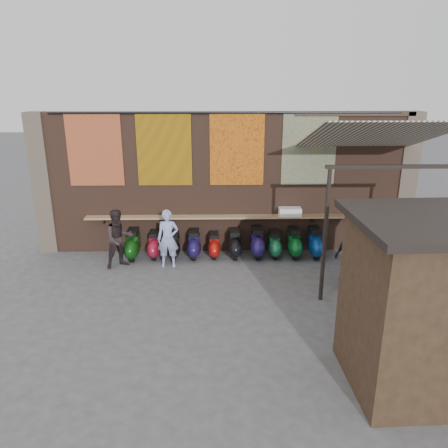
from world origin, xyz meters
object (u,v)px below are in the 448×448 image
scooter_stool_0 (133,244)px  diner_left (168,239)px  diner_right (119,239)px  shopper_grey (425,247)px  scooter_stool_5 (235,244)px  scooter_stool_4 (214,245)px  scooter_stool_8 (294,243)px  scooter_stool_6 (257,243)px  shopper_navy (351,254)px  scooter_stool_2 (174,245)px  scooter_stool_3 (194,244)px  market_stall (437,308)px  shelf_box (290,212)px  scooter_stool_9 (315,243)px  scooter_stool_1 (155,245)px  scooter_stool_7 (274,244)px  shopper_tan (358,255)px

scooter_stool_0 → diner_left: bearing=-28.5°
diner_right → shopper_grey: bearing=-37.6°
scooter_stool_5 → shopper_grey: (4.66, -1.56, 0.47)m
scooter_stool_4 → scooter_stool_8: size_ratio=0.86×
scooter_stool_6 → shopper_navy: 2.81m
scooter_stool_6 → scooter_stool_0: bearing=-178.9°
scooter_stool_2 → scooter_stool_3: scooter_stool_3 is taller
market_stall → scooter_stool_5: bearing=116.0°
shelf_box → shopper_grey: (3.08, -1.84, -0.39)m
scooter_stool_3 → scooter_stool_9: size_ratio=0.93×
market_stall → scooter_stool_3: bearing=124.5°
scooter_stool_8 → market_stall: market_stall is taller
scooter_stool_2 → shelf_box: bearing=5.1°
scooter_stool_6 → market_stall: bearing=-67.6°
scooter_stool_5 → scooter_stool_8: scooter_stool_8 is taller
scooter_stool_0 → scooter_stool_4: (2.30, 0.07, -0.07)m
shelf_box → scooter_stool_0: (-4.45, -0.32, -0.83)m
shelf_box → diner_right: 4.80m
shelf_box → scooter_stool_5: shelf_box is taller
scooter_stool_3 → shopper_grey: (5.81, -1.57, 0.47)m
shelf_box → scooter_stool_4: shelf_box is taller
scooter_stool_1 → scooter_stool_9: 4.56m
scooter_stool_6 → shopper_grey: size_ratio=0.51×
shelf_box → scooter_stool_2: 3.43m
shelf_box → scooter_stool_1: 3.96m
scooter_stool_0 → scooter_stool_5: scooter_stool_0 is taller
scooter_stool_9 → shopper_navy: shopper_navy is taller
scooter_stool_3 → scooter_stool_9: 3.43m
scooter_stool_8 → shopper_grey: shopper_grey is taller
scooter_stool_4 → market_stall: 6.67m
scooter_stool_7 → scooter_stool_3: bearing=-180.0°
scooter_stool_6 → shopper_grey: shopper_grey is taller
scooter_stool_0 → scooter_stool_9: same height
scooter_stool_2 → diner_right: diner_right is taller
scooter_stool_0 → scooter_stool_2: size_ratio=1.13×
scooter_stool_5 → scooter_stool_9: bearing=-0.3°
diner_left → scooter_stool_8: bearing=9.5°
shopper_grey → market_stall: (-1.73, -4.00, 0.53)m
scooter_stool_0 → scooter_stool_9: size_ratio=1.00×
scooter_stool_0 → scooter_stool_1: (0.60, 0.07, -0.04)m
scooter_stool_8 → market_stall: (1.24, -5.55, 0.98)m
scooter_stool_4 → shopper_grey: size_ratio=0.42×
scooter_stool_1 → shopper_tan: 5.54m
scooter_stool_2 → scooter_stool_9: scooter_stool_9 is taller
scooter_stool_5 → scooter_stool_7: 1.13m
shopper_navy → shopper_grey: shopper_grey is taller
scooter_stool_7 → diner_left: 3.05m
scooter_stool_4 → diner_left: diner_left is taller
scooter_stool_1 → diner_left: size_ratio=0.50×
shopper_grey → scooter_stool_2: bearing=-9.1°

